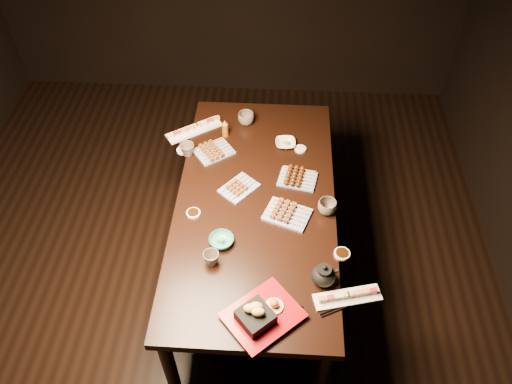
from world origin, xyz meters
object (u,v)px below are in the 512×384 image
Objects in this scene: yakitori_plate_right at (287,212)px; teacup_far_right at (246,118)px; teacup_near_left at (211,258)px; sushi_platter_far at (194,128)px; yakitori_plate_center at (239,186)px; edamame_bowl_cream at (286,143)px; sushi_platter_near at (348,296)px; tempura_tray at (263,311)px; teacup_far_left at (187,150)px; edamame_bowl_green at (221,241)px; teapot at (324,274)px; teacup_mid_right at (327,207)px; dining_table at (256,241)px; yakitori_plate_left at (214,149)px; condiment_bottle at (225,128)px.

teacup_far_right reaches higher than yakitori_plate_right.
sushi_platter_far is at bearing 103.10° from teacup_near_left.
yakitori_plate_center is 1.65× the size of edamame_bowl_cream.
teacup_far_right is at bearing 100.32° from sushi_platter_near.
yakitori_plate_right is at bearing 96.94° from sushi_platter_far.
edamame_bowl_cream is 1.21m from tempura_tray.
edamame_bowl_green is at bearing -67.30° from teacup_far_left.
sushi_platter_far is at bearing 107.33° from teapot.
edamame_bowl_green is at bearing -148.54° from yakitori_plate_center.
yakitori_plate_right is at bearing 95.00° from teapot.
yakitori_plate_center is 2.01× the size of teacup_mid_right.
teacup_near_left is at bearing -132.37° from dining_table.
teacup_mid_right is (0.32, 0.67, -0.02)m from tempura_tray.
sushi_platter_far is 4.46× the size of teacup_near_left.
yakitori_plate_left is 1.78× the size of condiment_bottle.
teapot reaches higher than edamame_bowl_cream.
condiment_bottle is (-0.13, 0.47, 0.04)m from yakitori_plate_center.
sushi_platter_near is 2.66× the size of condiment_bottle.
teacup_mid_right is at bearing 32.29° from teacup_near_left.
yakitori_plate_right is (0.28, -0.18, 0.00)m from yakitori_plate_center.
condiment_bottle reaches higher than edamame_bowl_green.
yakitori_plate_left is at bearing -167.73° from edamame_bowl_cream.
teacup_near_left is 0.78× the size of teacup_far_right.
dining_table is 14.54× the size of condiment_bottle.
tempura_tray reaches higher than teacup_far_right.
condiment_bottle is at bearing 94.35° from dining_table.
yakitori_plate_center is 0.63× the size of tempura_tray.
yakitori_plate_right is 0.40m from edamame_bowl_green.
yakitori_plate_center is at bearing 109.12° from teapot.
yakitori_plate_right is 2.72× the size of teacup_far_left.
yakitori_plate_left reaches higher than sushi_platter_far.
condiment_bottle is at bearing 55.19° from yakitori_plate_center.
yakitori_plate_center is 1.45× the size of teapot.
teapot is at bearing -94.57° from teacup_mid_right.
edamame_bowl_green is (-0.64, 0.29, 0.00)m from sushi_platter_near.
teacup_mid_right is at bearing -69.07° from yakitori_plate_left.
teacup_far_right is (-0.26, 0.20, 0.03)m from edamame_bowl_cream.
dining_table is at bearing 172.04° from yakitori_plate_right.
sushi_platter_near is 1.33m from teacup_far_left.
sushi_platter_far is 0.23m from teacup_far_left.
sushi_platter_far is at bearing 108.58° from dining_table.
teacup_far_right is at bearing 92.62° from teapot.
teacup_near_left is (0.24, -1.02, 0.02)m from sushi_platter_far.
teacup_far_right is (0.18, 0.30, 0.01)m from yakitori_plate_left.
yakitori_plate_right is at bearing 39.41° from tempura_tray.
sushi_platter_near is at bearing -99.78° from yakitori_plate_center.
teapot is (0.18, -0.41, 0.03)m from yakitori_plate_right.
yakitori_plate_right is 0.77m from teacup_far_left.
edamame_bowl_cream is at bearing -37.37° from teacup_far_right.
sushi_platter_far is 1.52× the size of yakitori_plate_right.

